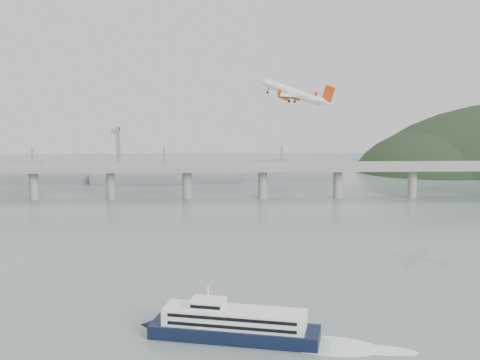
{
  "coord_description": "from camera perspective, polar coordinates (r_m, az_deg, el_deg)",
  "views": [
    {
      "loc": [
        -9.37,
        -217.26,
        80.49
      ],
      "look_at": [
        0.0,
        55.0,
        36.0
      ],
      "focal_mm": 48.0,
      "sensor_mm": 36.0,
      "label": 1
    }
  ],
  "objects": [
    {
      "name": "airliner",
      "position": [
        305.56,
        4.84,
        7.7
      ],
      "size": [
        35.35,
        33.89,
        14.64
      ],
      "rotation": [
        0.05,
        -0.29,
        2.52
      ],
      "color": "white",
      "rests_on": "ground"
    },
    {
      "name": "ferry",
      "position": [
        202.86,
        -0.49,
        -12.75
      ],
      "size": [
        85.29,
        29.8,
        16.3
      ],
      "rotation": [
        0.0,
        0.0,
        -0.23
      ],
      "color": "black",
      "rests_on": "ground"
    },
    {
      "name": "ground",
      "position": [
        231.88,
        0.48,
        -11.04
      ],
      "size": [
        900.0,
        900.0,
        0.0
      ],
      "primitive_type": "plane",
      "color": "slate",
      "rests_on": "ground"
    },
    {
      "name": "bridge",
      "position": [
        422.05,
        -0.83,
        0.71
      ],
      "size": [
        800.0,
        22.0,
        23.9
      ],
      "color": "gray",
      "rests_on": "ground"
    },
    {
      "name": "distant_fleet",
      "position": [
        509.39,
        -18.6,
        0.4
      ],
      "size": [
        453.0,
        60.9,
        40.0
      ],
      "color": "slate",
      "rests_on": "ground"
    }
  ]
}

